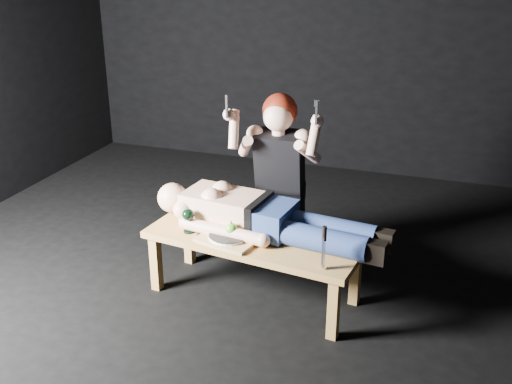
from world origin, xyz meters
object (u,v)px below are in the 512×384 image
table (254,267)px  serving_tray (228,239)px  lying_man (266,213)px  carving_knife (324,248)px  kneeling_woman (282,177)px  goblet (188,221)px

table → serving_tray: 0.29m
lying_man → carving_knife: carving_knife is taller
kneeling_woman → carving_knife: (0.50, -0.82, -0.09)m
goblet → carving_knife: carving_knife is taller
serving_tray → table: bearing=38.2°
serving_tray → goblet: goblet is taller
table → lying_man: bearing=65.1°
lying_man → goblet: lying_man is taller
lying_man → kneeling_woman: bearing=101.1°
carving_knife → lying_man: bearing=150.0°
table → goblet: 0.54m
table → carving_knife: 0.69m
serving_tray → goblet: size_ratio=2.22×
carving_knife → kneeling_woman: bearing=128.8°
goblet → carving_knife: bearing=-11.2°
table → serving_tray: serving_tray is taller
serving_tray → carving_knife: size_ratio=1.35×
serving_tray → lying_man: bearing=45.8°
kneeling_woman → serving_tray: size_ratio=3.59×
serving_tray → carving_knife: 0.69m
carving_knife → serving_tray: bearing=173.7°
kneeling_woman → goblet: 0.79m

